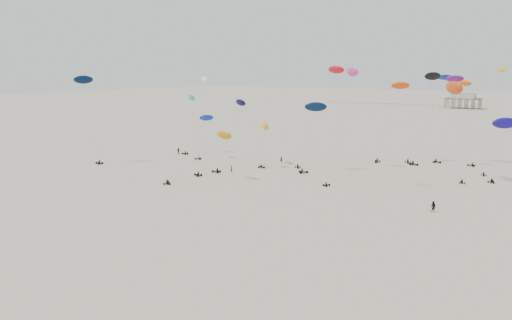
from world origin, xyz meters
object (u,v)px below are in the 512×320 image
Objects in this scene: pavilion_main at (463,102)px; rig_4 at (313,116)px; rig_9 at (233,123)px; rig_0 at (395,104)px; spectator_0 at (231,172)px.

rig_4 reaches higher than pavilion_main.
pavilion_main is at bearing -15.96° from rig_9.
rig_9 is (-9.44, -241.48, 6.88)m from pavilion_main.
rig_9 is (-16.29, -9.80, -1.62)m from rig_4.
rig_0 is (19.84, -210.12, 10.70)m from pavilion_main.
rig_0 is at bearing -56.75° from rig_9.
rig_0 is 1.28× the size of rig_4.
rig_0 reaches higher than rig_9.
rig_0 is 25.26m from rig_4.
rig_4 is 23.56m from spectator_0.
rig_9 is 12.13m from spectator_0.
spectator_0 is at bearing 13.38° from rig_4.
rig_0 reaches higher than rig_4.
spectator_0 is (-7.09, -245.77, -4.22)m from pavilion_main.
rig_0 is 47.10m from spectator_0.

